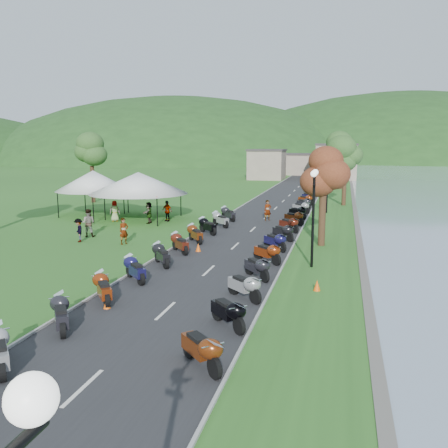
# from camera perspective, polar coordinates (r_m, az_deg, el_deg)

# --- Properties ---
(road) EXTENTS (7.00, 120.00, 0.02)m
(road) POSITION_cam_1_polar(r_m,az_deg,el_deg) (47.20, 6.23, 1.89)
(road) COLOR #29292B
(road) RESTS_ON ground
(hills_backdrop) EXTENTS (360.00, 120.00, 76.00)m
(hills_backdrop) POSITION_cam_1_polar(r_m,az_deg,el_deg) (206.52, 12.54, 7.72)
(hills_backdrop) COLOR #285621
(hills_backdrop) RESTS_ON ground
(far_building) EXTENTS (18.00, 16.00, 5.00)m
(far_building) POSITION_cam_1_polar(r_m,az_deg,el_deg) (91.79, 8.99, 7.18)
(far_building) COLOR gray
(far_building) RESTS_ON ground
(moto_row_left) EXTENTS (2.60, 35.62, 1.10)m
(moto_row_left) POSITION_cam_1_polar(r_m,az_deg,el_deg) (23.86, -8.96, -4.57)
(moto_row_left) COLOR #331411
(moto_row_left) RESTS_ON ground
(moto_row_right) EXTENTS (2.60, 43.04, 1.10)m
(moto_row_right) POSITION_cam_1_polar(r_m,az_deg,el_deg) (33.27, 7.43, -0.47)
(moto_row_right) COLOR #331411
(moto_row_right) RESTS_ON ground
(vendor_tent_main) EXTENTS (5.49, 5.49, 4.00)m
(vendor_tent_main) POSITION_cam_1_polar(r_m,az_deg,el_deg) (40.47, -10.21, 3.34)
(vendor_tent_main) COLOR silver
(vendor_tent_main) RESTS_ON ground
(vendor_tent_side) EXTENTS (4.43, 4.43, 4.00)m
(vendor_tent_side) POSITION_cam_1_polar(r_m,az_deg,el_deg) (43.83, -15.39, 3.62)
(vendor_tent_side) COLOR silver
(vendor_tent_side) RESTS_ON ground
(tree_lakeside) EXTENTS (2.60, 2.60, 7.22)m
(tree_lakeside) POSITION_cam_1_polar(r_m,az_deg,el_deg) (29.99, 11.84, 4.19)
(tree_lakeside) COLOR #3C6B2B
(tree_lakeside) RESTS_ON ground
(pedestrian_a) EXTENTS (0.73, 0.77, 1.71)m
(pedestrian_a) POSITION_cam_1_polar(r_m,az_deg,el_deg) (31.00, -11.91, -2.39)
(pedestrian_a) COLOR slate
(pedestrian_a) RESTS_ON ground
(pedestrian_b) EXTENTS (1.02, 0.71, 1.92)m
(pedestrian_b) POSITION_cam_1_polar(r_m,az_deg,el_deg) (34.06, -15.94, -1.47)
(pedestrian_b) COLOR slate
(pedestrian_b) RESTS_ON ground
(pedestrian_c) EXTENTS (0.96, 1.03, 1.55)m
(pedestrian_c) POSITION_cam_1_polar(r_m,az_deg,el_deg) (32.41, -17.02, -2.08)
(pedestrian_c) COLOR slate
(pedestrian_c) RESTS_ON ground
(traffic_cone_near) EXTENTS (0.29, 0.29, 0.46)m
(traffic_cone_near) POSITION_cam_1_polar(r_m,az_deg,el_deg) (19.27, -13.91, -9.22)
(traffic_cone_near) COLOR #F2590C
(traffic_cone_near) RESTS_ON ground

